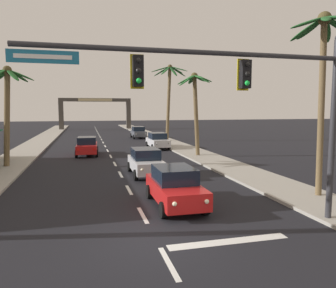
% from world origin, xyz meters
% --- Properties ---
extents(ground_plane, '(220.00, 220.00, 0.00)m').
position_xyz_m(ground_plane, '(0.00, 0.00, 0.00)').
color(ground_plane, black).
extents(sidewalk_right, '(3.20, 110.00, 0.14)m').
position_xyz_m(sidewalk_right, '(7.80, 20.00, 0.07)').
color(sidewalk_right, '#9E998E').
rests_on(sidewalk_right, ground).
extents(sidewalk_left, '(3.20, 110.00, 0.14)m').
position_xyz_m(sidewalk_left, '(-7.80, 20.00, 0.07)').
color(sidewalk_left, '#9E998E').
rests_on(sidewalk_left, ground).
extents(lane_markings, '(4.28, 88.53, 0.01)m').
position_xyz_m(lane_markings, '(0.44, 20.09, 0.00)').
color(lane_markings, silver).
rests_on(lane_markings, ground).
extents(traffic_signal_mast, '(10.88, 0.41, 6.77)m').
position_xyz_m(traffic_signal_mast, '(3.14, 0.21, 4.79)').
color(traffic_signal_mast, '#2D2D33').
rests_on(traffic_signal_mast, ground).
extents(sedan_lead_at_stop_bar, '(1.96, 4.46, 1.68)m').
position_xyz_m(sedan_lead_at_stop_bar, '(1.57, 3.52, 0.85)').
color(sedan_lead_at_stop_bar, red).
rests_on(sedan_lead_at_stop_bar, ground).
extents(sedan_third_in_queue, '(1.95, 4.45, 1.68)m').
position_xyz_m(sedan_third_in_queue, '(1.56, 10.34, 0.85)').
color(sedan_third_in_queue, silver).
rests_on(sedan_third_in_queue, ground).
extents(sedan_oncoming_far, '(2.09, 4.51, 1.68)m').
position_xyz_m(sedan_oncoming_far, '(-2.01, 20.37, 0.85)').
color(sedan_oncoming_far, red).
rests_on(sedan_oncoming_far, ground).
extents(sedan_parked_nearest_kerb, '(1.98, 4.46, 1.68)m').
position_xyz_m(sedan_parked_nearest_kerb, '(5.32, 23.67, 0.85)').
color(sedan_parked_nearest_kerb, silver).
rests_on(sedan_parked_nearest_kerb, ground).
extents(sedan_parked_mid_kerb, '(1.98, 4.46, 1.68)m').
position_xyz_m(sedan_parked_mid_kerb, '(5.31, 36.47, 0.85)').
color(sedan_parked_mid_kerb, '#4C515B').
rests_on(sedan_parked_mid_kerb, ground).
extents(palm_left_second, '(3.57, 3.07, 7.19)m').
position_xyz_m(palm_left_second, '(-7.37, 15.22, 4.89)').
color(palm_left_second, brown).
rests_on(palm_left_second, ground).
extents(palm_right_nearest, '(3.36, 3.33, 8.50)m').
position_xyz_m(palm_right_nearest, '(8.38, 3.03, 6.46)').
color(palm_right_nearest, brown).
rests_on(palm_right_nearest, ground).
extents(palm_right_second, '(3.09, 3.26, 7.32)m').
position_xyz_m(palm_right_second, '(7.21, 17.06, 5.25)').
color(palm_right_second, brown).
rests_on(palm_right_second, ground).
extents(palm_right_third, '(4.81, 4.37, 9.90)m').
position_xyz_m(palm_right_third, '(8.56, 31.15, 6.86)').
color(palm_right_third, brown).
rests_on(palm_right_third, ground).
extents(town_gateway_arch, '(14.51, 0.90, 6.44)m').
position_xyz_m(town_gateway_arch, '(0.00, 58.67, 4.18)').
color(town_gateway_arch, '#423D38').
rests_on(town_gateway_arch, ground).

